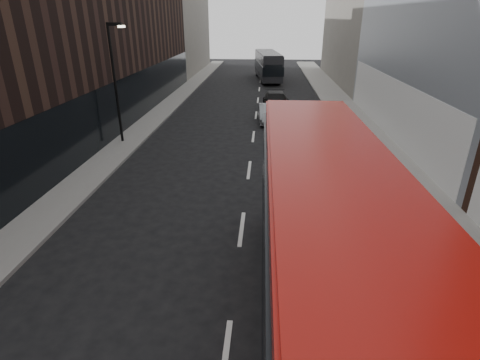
% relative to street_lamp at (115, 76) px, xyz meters
% --- Properties ---
extents(sidewalk_right, '(3.00, 80.00, 0.15)m').
position_rel_street_lamp_xyz_m(sidewalk_right, '(15.72, 7.00, -4.11)').
color(sidewalk_right, slate).
rests_on(sidewalk_right, ground).
extents(sidewalk_left, '(2.00, 80.00, 0.15)m').
position_rel_street_lamp_xyz_m(sidewalk_left, '(0.22, 7.00, -4.11)').
color(sidewalk_left, slate).
rests_on(sidewalk_left, ground).
extents(building_left_mid, '(5.00, 24.00, 14.00)m').
position_rel_street_lamp_xyz_m(building_left_mid, '(-3.28, 12.00, 2.82)').
color(building_left_mid, black).
rests_on(building_left_mid, ground).
extents(building_left_far, '(5.00, 20.00, 13.00)m').
position_rel_street_lamp_xyz_m(building_left_far, '(-3.28, 34.00, 2.32)').
color(building_left_far, slate).
rests_on(building_left_far, ground).
extents(street_lamp, '(1.06, 0.22, 7.00)m').
position_rel_street_lamp_xyz_m(street_lamp, '(0.00, 0.00, 0.00)').
color(street_lamp, black).
rests_on(street_lamp, sidewalk_left).
extents(red_bus, '(2.94, 11.94, 4.80)m').
position_rel_street_lamp_xyz_m(red_bus, '(10.43, -14.98, -1.52)').
color(red_bus, '#920D08').
rests_on(red_bus, ground).
extents(grey_bus, '(3.71, 10.68, 3.39)m').
position_rel_street_lamp_xyz_m(grey_bus, '(9.12, 26.78, -2.36)').
color(grey_bus, black).
rests_on(grey_bus, ground).
extents(car_a, '(1.99, 4.19, 1.38)m').
position_rel_street_lamp_xyz_m(car_a, '(11.09, 1.44, -3.49)').
color(car_a, black).
rests_on(car_a, ground).
extents(car_b, '(1.65, 4.07, 1.31)m').
position_rel_street_lamp_xyz_m(car_b, '(9.19, 5.98, -3.53)').
color(car_b, gray).
rests_on(car_b, ground).
extents(car_c, '(2.36, 5.38, 1.54)m').
position_rel_street_lamp_xyz_m(car_c, '(9.85, 9.79, -3.41)').
color(car_c, black).
rests_on(car_c, ground).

